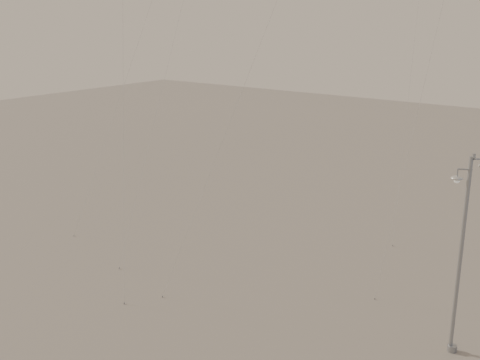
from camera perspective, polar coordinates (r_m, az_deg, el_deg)
The scene contains 4 objects.
ground at distance 31.20m, azimuth -1.28°, elevation -14.47°, with size 160.00×160.00×0.00m, color gray.
street_lamp at distance 30.72m, azimuth 18.39°, elevation -5.66°, with size 1.44×1.11×9.21m.
kite_3 at distance 36.54m, azimuth -9.94°, elevation 13.21°, with size 3.49×4.21×19.42m.
kite_6 at distance 45.70m, azimuth -8.13°, elevation 13.02°, with size 3.51×6.66×18.36m.
Camera 1 is at (17.02, -21.23, 15.26)m, focal length 50.00 mm.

